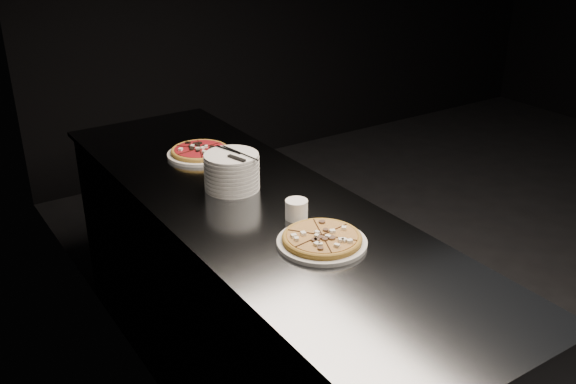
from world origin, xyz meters
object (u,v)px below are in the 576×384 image
counter (257,301)px  pizza_mushroom (322,239)px  cutlery (235,154)px  plate_stack (232,171)px  pizza_tomato (200,152)px  ramekin (297,209)px

counter → pizza_mushroom: 0.63m
cutlery → plate_stack: bearing=102.0°
counter → pizza_tomato: 0.74m
pizza_mushroom → ramekin: (0.04, 0.21, 0.02)m
cutlery → counter: bearing=-104.8°
counter → ramekin: (0.05, -0.21, 0.50)m
pizza_tomato → plate_stack: 0.41m
pizza_tomato → cutlery: (-0.05, -0.42, 0.13)m
pizza_mushroom → cutlery: bearing=91.9°
pizza_mushroom → pizza_tomato: 0.98m
counter → plate_stack: plate_stack is taller
counter → plate_stack: bearing=93.9°
counter → pizza_mushroom: pizza_mushroom is taller
cutlery → pizza_mushroom: bearing=-103.8°
counter → ramekin: ramekin is taller
pizza_tomato → pizza_mushroom: bearing=-91.6°
pizza_mushroom → plate_stack: size_ratio=1.41×
counter → plate_stack: 0.56m
plate_stack → ramekin: 0.37m
pizza_tomato → ramekin: bearing=-89.3°
counter → ramekin: bearing=-75.5°
plate_stack → pizza_tomato: bearing=82.3°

